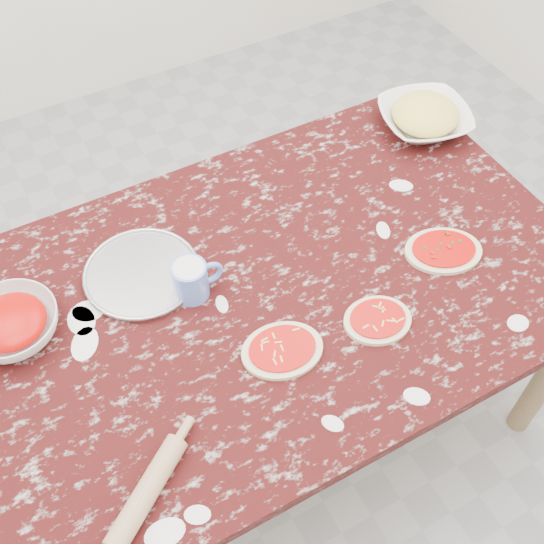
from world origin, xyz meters
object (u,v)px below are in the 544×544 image
(cheese_bowl, at_px, (424,119))
(worktable, at_px, (272,303))
(flour_mug, at_px, (192,279))
(rolling_pin, at_px, (147,492))
(pizza_tray, at_px, (142,274))
(sauce_bowl, at_px, (12,325))

(cheese_bowl, bearing_deg, worktable, -156.08)
(flour_mug, height_order, rolling_pin, flour_mug)
(pizza_tray, distance_m, sauce_bowl, 0.33)
(pizza_tray, bearing_deg, cheese_bowl, 7.36)
(cheese_bowl, xyz_separation_m, flour_mug, (-0.88, -0.24, 0.02))
(pizza_tray, height_order, sauce_bowl, sauce_bowl)
(flour_mug, bearing_deg, worktable, -21.29)
(flour_mug, distance_m, rolling_pin, 0.52)
(pizza_tray, distance_m, flour_mug, 0.15)
(worktable, xyz_separation_m, cheese_bowl, (0.70, 0.31, 0.12))
(sauce_bowl, bearing_deg, worktable, -15.05)
(flour_mug, bearing_deg, cheese_bowl, 15.10)
(worktable, height_order, cheese_bowl, cheese_bowl)
(cheese_bowl, xyz_separation_m, rolling_pin, (-1.18, -0.66, -0.01))
(pizza_tray, xyz_separation_m, flour_mug, (0.09, -0.11, 0.05))
(sauce_bowl, relative_size, rolling_pin, 0.93)
(worktable, distance_m, sauce_bowl, 0.64)
(worktable, height_order, pizza_tray, pizza_tray)
(pizza_tray, height_order, flour_mug, flour_mug)
(flour_mug, bearing_deg, rolling_pin, -124.65)
(flour_mug, xyz_separation_m, rolling_pin, (-0.29, -0.42, -0.03))
(worktable, distance_m, pizza_tray, 0.34)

